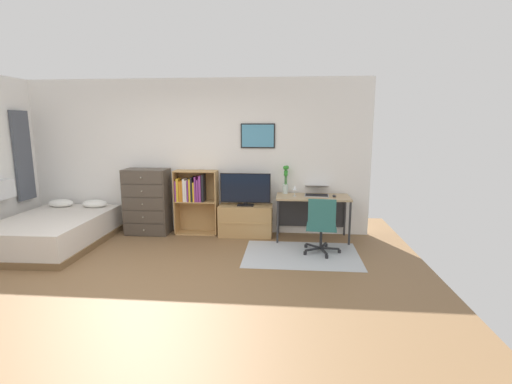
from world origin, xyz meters
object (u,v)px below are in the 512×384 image
Objects in this scene: computer_mouse at (334,196)px; wine_glass at (295,188)px; bookshelf at (194,196)px; bed at (54,231)px; tv_stand at (246,220)px; laptop at (317,191)px; office_chair at (321,225)px; television at (245,190)px; dresser at (147,202)px; bamboo_vase at (286,179)px; desk at (312,203)px.

wine_glass is (-0.65, 0.01, 0.12)m from computer_mouse.
bookshelf is 2.42m from computer_mouse.
tv_stand is (2.99, 0.81, 0.03)m from bed.
laptop is at bearing 1.00° from tv_stand.
tv_stand is at bearing 150.23° from office_chair.
computer_mouse is (0.26, 0.71, 0.30)m from office_chair.
television reaches higher than tv_stand.
wine_glass reaches higher than laptop.
dresser is 2.55× the size of laptop.
computer_mouse is at bearing -16.76° from bamboo_vase.
laptop is at bearing 2.06° from television.
tv_stand is 1.32m from laptop.
wine_glass is (-0.31, -0.10, 0.27)m from desk.
tv_stand is (1.74, 0.02, -0.31)m from dresser.
office_chair is at bearing -84.85° from laptop.
laptop is 0.32m from computer_mouse.
dresser reaches higher than office_chair.
wine_glass is (2.58, -0.11, 0.30)m from dresser.
bed is at bearing -165.19° from television.
bamboo_vase reaches higher than bookshelf.
bamboo_vase reaches higher than bed.
bed is 1.51m from dresser.
computer_mouse is at bearing -4.12° from bookshelf.
desk is at bearing -1.82° from bookshelf.
desk is at bearing 18.53° from wine_glass.
bed is 3.14m from television.
laptop is at bearing -0.68° from bookshelf.
laptop is (-0.02, 0.86, 0.35)m from office_chair.
tv_stand is 0.55m from television.
desk is 2.50× the size of bamboo_vase.
office_chair is at bearing -34.30° from tv_stand.
bamboo_vase is (-0.53, 0.09, 0.18)m from laptop.
desk is 0.42m from wine_glass.
laptop reaches higher than bed.
laptop is 0.56m from bamboo_vase.
bamboo_vase is (-0.46, 0.13, 0.38)m from desk.
television is (0.92, -0.07, 0.13)m from bookshelf.
bed is 3.93m from wine_glass.
bamboo_vase is (0.68, 0.14, 0.16)m from television.
bamboo_vase is (0.68, 0.11, 0.71)m from tv_stand.
laptop reaches higher than office_chair.
bookshelf is 2.32× the size of bamboo_vase.
bamboo_vase is (-0.80, 0.24, 0.23)m from computer_mouse.
bed is at bearing -175.83° from office_chair.
bamboo_vase is (1.61, 0.07, 0.30)m from bookshelf.
desk is (1.14, 0.00, -0.22)m from television.
dresser is at bearing 31.23° from bed.
computer_mouse is 0.21× the size of bamboo_vase.
computer_mouse is at bearing -24.27° from laptop.
laptop is at bearing 30.30° from desk.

